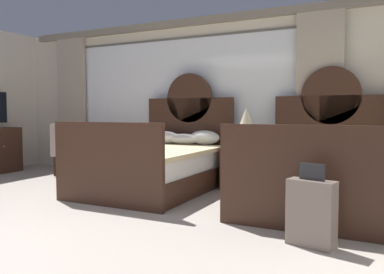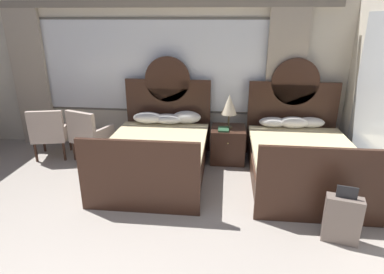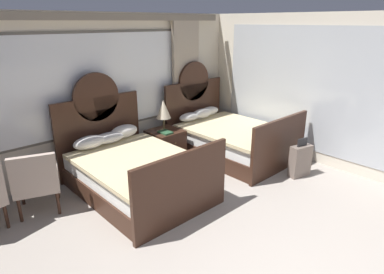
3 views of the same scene
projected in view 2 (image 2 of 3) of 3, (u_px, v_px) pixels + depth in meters
wall_back_window at (153, 74)px, 5.98m from camera, size 6.92×0.22×2.70m
bed_near_window at (158, 152)px, 5.21m from camera, size 1.56×2.23×1.76m
bed_near_mirror at (301, 159)px, 4.97m from camera, size 1.56×2.23×1.76m
nightstand_between_beds at (228, 144)px, 5.70m from camera, size 0.59×0.61×0.61m
table_lamp_on_nightstand at (229, 105)px, 5.47m from camera, size 0.27×0.27×0.58m
book_on_nightstand at (224, 129)px, 5.48m from camera, size 0.18×0.26×0.03m
armchair_by_window_left at (89, 133)px, 5.67m from camera, size 0.74×0.74×0.92m
armchair_by_window_centre at (50, 132)px, 5.74m from camera, size 0.70×0.70×0.92m
suitcase_on_floor at (342, 219)px, 3.61m from camera, size 0.42×0.25×0.69m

